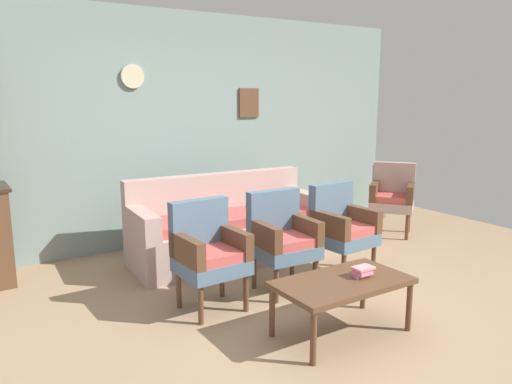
{
  "coord_description": "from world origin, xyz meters",
  "views": [
    {
      "loc": [
        -2.48,
        -2.87,
        1.76
      ],
      "look_at": [
        0.02,
        1.04,
        0.85
      ],
      "focal_mm": 35.18,
      "sensor_mm": 36.0,
      "label": 1
    }
  ],
  "objects": [
    {
      "name": "ground_plane",
      "position": [
        0.0,
        0.0,
        0.0
      ],
      "size": [
        7.68,
        7.68,
        0.0
      ],
      "primitive_type": "plane",
      "color": "#997A5B"
    },
    {
      "name": "wall_back_with_decor",
      "position": [
        0.0,
        2.63,
        1.35
      ],
      "size": [
        6.4,
        0.09,
        2.7
      ],
      "color": "gray",
      "rests_on": "ground"
    },
    {
      "name": "floral_couch",
      "position": [
        0.06,
        1.69,
        0.32
      ],
      "size": [
        2.11,
        0.91,
        0.9
      ],
      "color": "tan",
      "rests_on": "ground"
    },
    {
      "name": "armchair_by_doorway",
      "position": [
        -0.69,
        0.66,
        0.5
      ],
      "size": [
        0.54,
        0.51,
        0.9
      ],
      "color": "slate",
      "rests_on": "ground"
    },
    {
      "name": "armchair_near_cabinet",
      "position": [
        0.06,
        0.66,
        0.5
      ],
      "size": [
        0.54,
        0.51,
        0.9
      ],
      "color": "slate",
      "rests_on": "ground"
    },
    {
      "name": "armchair_near_couch_end",
      "position": [
        0.77,
        0.66,
        0.5
      ],
      "size": [
        0.55,
        0.53,
        0.9
      ],
      "color": "slate",
      "rests_on": "ground"
    },
    {
      "name": "wingback_chair_by_fireplace",
      "position": [
        2.33,
        1.44,
        0.5
      ],
      "size": [
        0.71,
        0.71,
        0.9
      ],
      "color": "tan",
      "rests_on": "ground"
    },
    {
      "name": "coffee_table",
      "position": [
        -0.07,
        -0.28,
        0.38
      ],
      "size": [
        1.0,
        0.56,
        0.42
      ],
      "color": "brown",
      "rests_on": "ground"
    },
    {
      "name": "book_stack_on_table",
      "position": [
        0.1,
        -0.31,
        0.46
      ],
      "size": [
        0.17,
        0.11,
        0.08
      ],
      "color": "#955272",
      "rests_on": "coffee_table"
    },
    {
      "name": "floor_vase_by_wall",
      "position": [
        2.85,
        2.15,
        0.38
      ],
      "size": [
        0.22,
        0.22,
        0.76
      ],
      "primitive_type": "cylinder",
      "color": "#68654B",
      "rests_on": "ground"
    }
  ]
}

